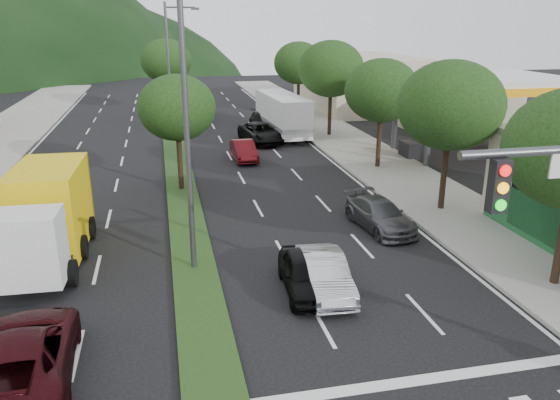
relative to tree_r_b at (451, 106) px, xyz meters
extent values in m
cube|color=gray|center=(0.50, 13.00, -4.96)|extent=(5.00, 90.00, 0.15)
cube|color=#1F3C15|center=(-12.00, 16.00, -4.98)|extent=(1.60, 56.00, 0.12)
cube|color=black|center=(-6.60, -13.65, 0.66)|extent=(0.35, 0.25, 1.05)
cube|color=silver|center=(7.00, 10.00, -0.04)|extent=(12.00, 8.00, 0.50)
cube|color=#FFA60D|center=(7.00, 10.00, -0.39)|extent=(12.20, 8.20, 0.50)
cylinder|color=#47494C|center=(3.00, 7.50, -2.74)|extent=(0.36, 0.36, 4.60)
cylinder|color=#47494C|center=(11.00, 7.50, -2.74)|extent=(0.36, 0.36, 4.60)
cylinder|color=#47494C|center=(3.00, 12.50, -2.74)|extent=(0.36, 0.36, 4.60)
cylinder|color=#47494C|center=(11.00, 12.50, -2.74)|extent=(0.36, 0.36, 4.60)
cube|color=black|center=(3.00, 10.00, -4.49)|extent=(0.80, 1.60, 1.10)
cube|color=black|center=(11.00, 10.00, -4.49)|extent=(0.80, 1.60, 1.10)
cube|color=beige|center=(7.50, 32.00, -2.44)|extent=(10.00, 16.00, 5.20)
cylinder|color=black|center=(0.00, 0.00, -2.98)|extent=(0.28, 0.28, 3.81)
ellipsoid|color=black|center=(0.00, 0.00, 0.01)|extent=(4.80, 4.80, 4.08)
cylinder|color=black|center=(0.00, 8.00, -3.09)|extent=(0.28, 0.28, 3.58)
ellipsoid|color=black|center=(0.00, 8.00, -0.28)|extent=(4.40, 4.40, 3.74)
cylinder|color=black|center=(0.00, 18.00, -2.93)|extent=(0.28, 0.28, 3.92)
ellipsoid|color=black|center=(0.00, 18.00, 0.15)|extent=(5.00, 5.00, 4.25)
cylinder|color=black|center=(0.00, 28.00, -3.04)|extent=(0.28, 0.28, 3.70)
ellipsoid|color=black|center=(0.00, 28.00, -0.13)|extent=(4.60, 4.60, 3.91)
cylinder|color=black|center=(-12.00, 6.00, -3.24)|extent=(0.28, 0.28, 3.36)
ellipsoid|color=black|center=(-12.00, 6.00, -0.60)|extent=(4.00, 4.00, 3.40)
cylinder|color=black|center=(-12.00, 32.00, -3.01)|extent=(0.28, 0.28, 3.81)
ellipsoid|color=black|center=(-12.00, 32.00, -0.02)|extent=(4.80, 4.80, 4.08)
cylinder|color=#47494C|center=(-12.00, -4.00, -0.04)|extent=(0.20, 0.20, 10.00)
cylinder|color=#47494C|center=(-12.00, 21.00, -0.04)|extent=(0.20, 0.20, 10.00)
cylinder|color=#47494C|center=(-10.90, 21.00, 4.56)|extent=(2.20, 0.12, 0.12)
cube|color=#47494C|center=(-9.80, 21.00, 4.46)|extent=(0.60, 0.25, 0.18)
imported|color=#B5B8BE|center=(-7.82, -6.66, -4.39)|extent=(1.61, 4.00, 1.29)
imported|color=black|center=(-16.61, -9.76, -4.28)|extent=(2.85, 5.59, 1.51)
imported|color=black|center=(-8.44, -6.54, -4.39)|extent=(1.75, 3.89, 1.30)
imported|color=#49494E|center=(-3.77, -1.54, -4.40)|extent=(2.27, 4.54, 1.27)
imported|color=#540E12|center=(-7.71, 11.87, -4.40)|extent=(1.45, 3.88, 1.27)
imported|color=black|center=(-5.64, 16.87, -4.32)|extent=(3.08, 5.47, 1.44)
imported|color=#535358|center=(-9.69, 26.87, -4.29)|extent=(1.97, 4.47, 1.50)
imported|color=black|center=(-4.63, 21.87, -4.33)|extent=(2.49, 5.08, 1.42)
cube|color=silver|center=(-17.39, -4.83, -3.36)|extent=(2.35, 1.76, 2.41)
cube|color=#E0B70B|center=(-17.25, -0.95, -3.25)|extent=(2.57, 4.49, 3.25)
cube|color=black|center=(-17.28, -1.79, -4.56)|extent=(2.32, 6.16, 0.31)
cylinder|color=black|center=(-16.16, -4.44, -4.56)|extent=(0.35, 0.96, 0.94)
cylinder|color=black|center=(-16.08, -2.15, -4.56)|extent=(0.35, 0.96, 0.94)
cylinder|color=black|center=(-18.49, -2.06, -4.56)|extent=(0.35, 0.96, 0.94)
cylinder|color=black|center=(-16.01, -0.07, -4.56)|extent=(0.35, 0.96, 0.94)
cylinder|color=black|center=(-18.42, 0.02, -4.56)|extent=(0.35, 0.96, 0.94)
cube|color=silver|center=(-3.55, 19.00, -3.23)|extent=(2.78, 8.47, 2.78)
cube|color=#5C5C60|center=(-3.55, 19.00, -3.92)|extent=(2.84, 8.47, 0.32)
cylinder|color=black|center=(-4.89, 22.28, -4.62)|extent=(0.37, 0.85, 0.84)
cylinder|color=black|center=(-2.58, 22.41, -4.62)|extent=(0.37, 0.85, 0.84)
cylinder|color=black|center=(-4.84, 21.27, -4.62)|extent=(0.37, 0.85, 0.84)
cylinder|color=black|center=(-2.52, 21.40, -4.62)|extent=(0.37, 0.85, 0.84)
cylinder|color=black|center=(-4.54, 15.94, -4.62)|extent=(0.37, 0.85, 0.84)
cylinder|color=black|center=(-2.22, 16.07, -4.62)|extent=(0.37, 0.85, 0.84)
camera|label=1|loc=(-12.81, -22.49, 3.68)|focal=35.00mm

